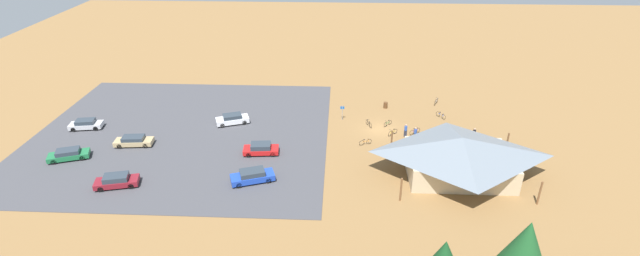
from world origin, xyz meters
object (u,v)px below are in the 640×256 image
at_px(visitor_at_bikes, 415,133).
at_px(bicycle_purple_lone_west, 415,131).
at_px(car_blue_by_curb, 252,176).
at_px(bike_pavilion, 460,154).
at_px(car_green_near_entry, 69,154).
at_px(car_white_aisle_side, 232,119).
at_px(car_maroon_second_row, 117,181).
at_px(car_silver_end_stall, 86,124).
at_px(visitor_by_pavilion, 406,130).
at_px(lot_sign, 342,111).
at_px(visitor_crossing_yard, 474,134).
at_px(bicycle_white_front_row, 436,102).
at_px(pine_far_west, 526,246).
at_px(bicycle_black_by_bin, 369,124).
at_px(trash_bin, 386,105).
at_px(bicycle_green_near_sign, 388,123).
at_px(bicycle_orange_edge_north, 365,142).
at_px(car_tan_back_corner, 134,141).
at_px(car_red_front_row, 261,149).
at_px(bicycle_yellow_mid_cluster, 393,132).
at_px(bicycle_blue_yard_right, 441,115).

bearing_deg(visitor_at_bikes, bicycle_purple_lone_west, -97.23).
xyz_separation_m(car_blue_by_curb, visitor_at_bikes, (-19.26, -10.77, 0.14)).
bearing_deg(bike_pavilion, car_blue_by_curb, 6.36).
bearing_deg(car_green_near_entry, car_white_aisle_side, -149.51).
xyz_separation_m(car_maroon_second_row, car_silver_end_stall, (10.16, -13.23, -0.03)).
bearing_deg(car_blue_by_curb, visitor_by_pavilion, -147.69).
bearing_deg(bicycle_purple_lone_west, lot_sign, -21.31).
bearing_deg(lot_sign, visitor_crossing_yard, 162.57).
relative_size(lot_sign, bicycle_white_front_row, 1.39).
xyz_separation_m(pine_far_west, bicycle_black_by_bin, (10.08, -29.23, -4.63)).
height_order(trash_bin, car_white_aisle_side, car_white_aisle_side).
relative_size(bicycle_green_near_sign, bicycle_orange_edge_north, 0.75).
distance_m(car_maroon_second_row, car_green_near_entry, 9.82).
bearing_deg(visitor_crossing_yard, car_tan_back_corner, 4.36).
distance_m(car_red_front_row, car_tan_back_corner, 16.39).
relative_size(bike_pavilion, bicycle_purple_lone_west, 9.68).
distance_m(pine_far_west, bicycle_purple_lone_west, 27.90).
xyz_separation_m(visitor_by_pavilion, visitor_at_bikes, (-1.17, 0.67, -0.06)).
distance_m(pine_far_west, bicycle_yellow_mid_cluster, 28.08).
height_order(bike_pavilion, lot_sign, bike_pavilion).
xyz_separation_m(bicycle_yellow_mid_cluster, visitor_crossing_yard, (-10.21, 1.12, 0.58)).
relative_size(pine_far_west, visitor_at_bikes, 4.26).
distance_m(bicycle_white_front_row, car_red_front_row, 28.84).
height_order(car_blue_by_curb, visitor_crossing_yard, visitor_crossing_yard).
distance_m(bicycle_black_by_bin, car_green_near_entry, 37.76).
bearing_deg(bicycle_yellow_mid_cluster, bicycle_orange_edge_north, 37.06).
height_order(trash_bin, pine_far_west, pine_far_west).
bearing_deg(lot_sign, car_tan_back_corner, 18.16).
xyz_separation_m(bicycle_white_front_row, car_white_aisle_side, (29.25, 8.05, 0.35)).
bearing_deg(bicycle_white_front_row, visitor_at_bikes, 67.47).
relative_size(bicycle_green_near_sign, bicycle_purple_lone_west, 0.80).
bearing_deg(car_blue_by_curb, car_green_near_entry, -9.32).
distance_m(bicycle_white_front_row, car_maroon_second_row, 45.20).
bearing_deg(bicycle_black_by_bin, car_silver_end_stall, 3.90).
height_order(car_blue_by_curb, car_white_aisle_side, car_blue_by_curb).
height_order(bicycle_purple_lone_west, car_silver_end_stall, car_silver_end_stall).
bearing_deg(car_maroon_second_row, bicycle_white_front_row, -148.41).
bearing_deg(car_maroon_second_row, car_white_aisle_side, -120.64).
bearing_deg(bicycle_purple_lone_west, car_maroon_second_row, 22.12).
bearing_deg(bicycle_white_front_row, bicycle_purple_lone_west, 65.41).
height_order(bicycle_black_by_bin, bicycle_purple_lone_west, bicycle_purple_lone_west).
bearing_deg(lot_sign, pine_far_west, 113.92).
bearing_deg(bicycle_black_by_bin, visitor_by_pavilion, 148.66).
relative_size(bicycle_blue_yard_right, car_white_aisle_side, 0.32).
relative_size(bicycle_white_front_row, car_red_front_row, 0.36).
distance_m(bike_pavilion, bicycle_black_by_bin, 15.22).
bearing_deg(car_blue_by_curb, car_maroon_second_row, 6.21).
bearing_deg(bike_pavilion, trash_bin, -69.44).
height_order(bicycle_yellow_mid_cluster, car_white_aisle_side, car_white_aisle_side).
bearing_deg(car_blue_by_curb, car_silver_end_stall, -25.24).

